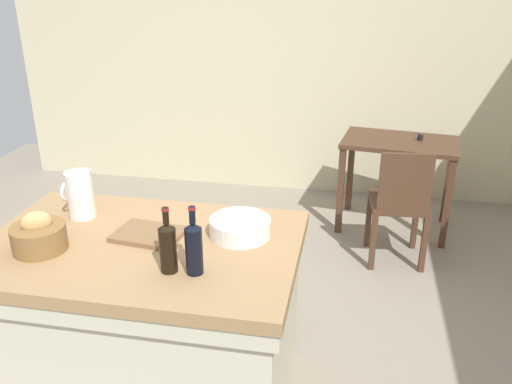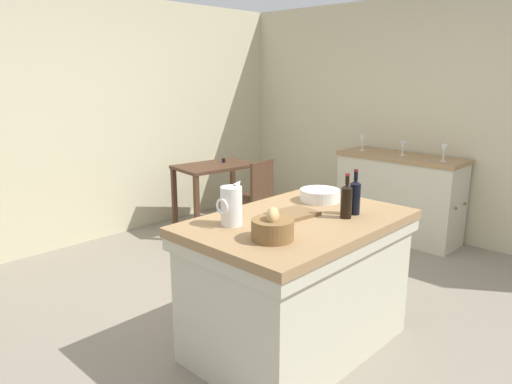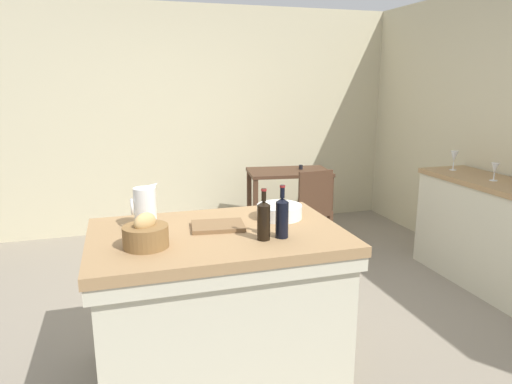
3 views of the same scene
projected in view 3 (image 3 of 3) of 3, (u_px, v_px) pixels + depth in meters
The scene contains 14 objects.
ground_plane at pixel (242, 330), 3.32m from camera, with size 6.76×6.76×0.00m, color gray.
wall_back at pixel (184, 120), 5.44m from camera, with size 5.32×0.12×2.60m, color beige.
island_table at pixel (219, 297), 2.76m from camera, with size 1.45×0.96×0.90m.
side_cabinet at pixel (487, 232), 4.00m from camera, with size 0.52×1.37×0.93m.
writing_desk at pixel (289, 182), 5.18m from camera, with size 0.97×0.68×0.82m.
wooden_chair at pixel (309, 209), 4.64m from camera, with size 0.43×0.43×0.90m.
pitcher at pixel (145, 207), 2.72m from camera, with size 0.17×0.13×0.28m.
wash_bowl at pixel (279, 211), 2.92m from camera, with size 0.29×0.29×0.09m, color white.
bread_basket at pixel (146, 235), 2.40m from camera, with size 0.24×0.24×0.19m.
cutting_board at pixel (218, 226), 2.72m from camera, with size 0.31×0.22×0.02m, color brown.
wine_bottle_dark at pixel (282, 217), 2.53m from camera, with size 0.07×0.07×0.30m.
wine_bottle_amber at pixel (264, 219), 2.50m from camera, with size 0.07×0.07×0.29m.
wine_glass_left at pixel (495, 169), 3.85m from camera, with size 0.07×0.07×0.15m.
wine_glass_middle at pixel (454, 157), 4.31m from camera, with size 0.07×0.07×0.18m.
Camera 3 is at (-0.76, -2.90, 1.75)m, focal length 32.34 mm.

